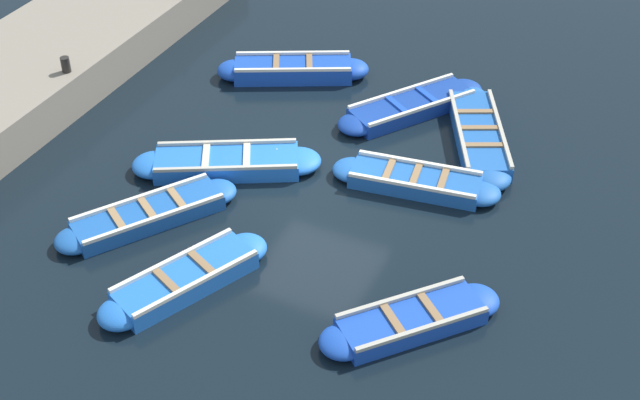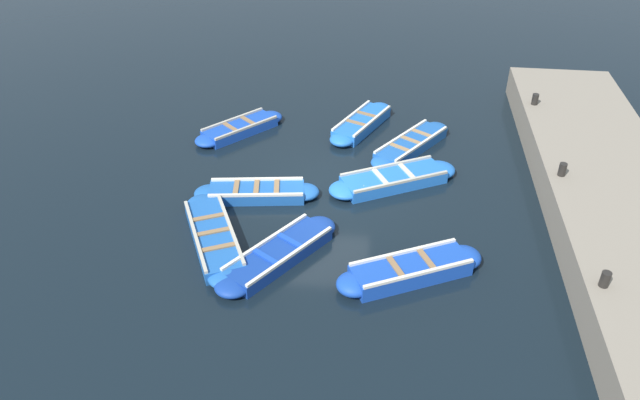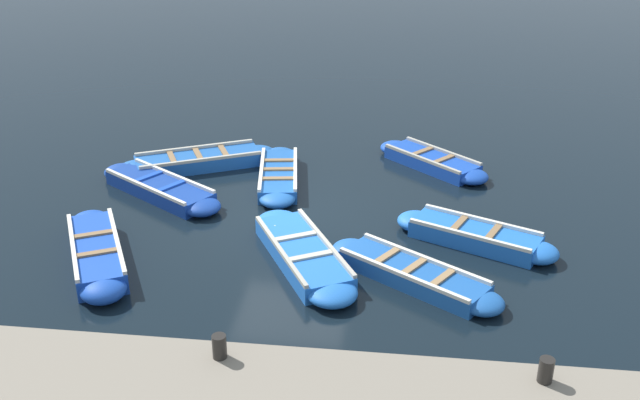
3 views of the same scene
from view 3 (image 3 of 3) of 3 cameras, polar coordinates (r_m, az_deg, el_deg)
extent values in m
plane|color=black|center=(16.23, -2.29, -1.36)|extent=(120.00, 120.00, 0.00)
cube|color=blue|center=(15.43, 11.72, -2.72)|extent=(1.85, 2.69, 0.34)
ellipsoid|color=blue|center=(15.83, 7.38, -1.62)|extent=(1.06, 1.07, 0.34)
ellipsoid|color=blue|center=(15.13, 16.27, -3.87)|extent=(1.06, 1.07, 0.34)
cube|color=silver|center=(15.00, 11.26, -2.64)|extent=(1.12, 2.32, 0.07)
cube|color=silver|center=(15.67, 12.28, -1.48)|extent=(1.12, 2.32, 0.07)
cube|color=olive|center=(15.44, 10.52, -1.78)|extent=(0.75, 0.44, 0.04)
cube|color=olive|center=(15.24, 13.06, -2.42)|extent=(0.75, 0.44, 0.04)
cube|color=blue|center=(14.48, -1.32, -4.15)|extent=(3.07, 2.28, 0.33)
ellipsoid|color=blue|center=(15.70, -3.18, -1.68)|extent=(1.28, 1.27, 0.33)
ellipsoid|color=blue|center=(13.30, 0.90, -7.07)|extent=(1.28, 1.27, 0.33)
cube|color=#B2AD9E|center=(14.25, -3.07, -3.79)|extent=(2.58, 1.44, 0.07)
cube|color=#B2AD9E|center=(14.53, 0.39, -3.14)|extent=(2.58, 1.44, 0.07)
cube|color=beige|center=(14.73, -1.89, -2.78)|extent=(0.54, 0.84, 0.04)
cube|color=beige|center=(14.05, -0.73, -4.28)|extent=(0.54, 0.84, 0.04)
cube|color=#1947B7|center=(15.08, -16.67, -3.90)|extent=(2.89, 2.05, 0.40)
ellipsoid|color=#1947B7|center=(16.32, -17.08, -1.62)|extent=(1.13, 1.11, 0.40)
ellipsoid|color=#1947B7|center=(13.87, -16.18, -6.57)|extent=(1.13, 1.11, 0.40)
cube|color=silver|center=(14.97, -18.32, -3.35)|extent=(2.47, 1.30, 0.07)
cube|color=silver|center=(14.98, -15.24, -2.89)|extent=(2.47, 1.30, 0.07)
cube|color=olive|center=(15.33, -16.89, -2.50)|extent=(0.48, 0.76, 0.04)
cube|color=olive|center=(14.63, -16.64, -3.87)|extent=(0.48, 0.76, 0.04)
cube|color=navy|center=(17.61, -12.11, 0.87)|extent=(2.40, 2.92, 0.32)
ellipsoid|color=navy|center=(18.71, -14.84, 2.08)|extent=(1.18, 1.19, 0.32)
ellipsoid|color=navy|center=(16.56, -9.02, -0.50)|extent=(1.18, 1.19, 0.32)
cube|color=silver|center=(17.31, -13.25, 1.02)|extent=(1.67, 2.40, 0.07)
cube|color=silver|center=(17.76, -11.11, 1.86)|extent=(1.67, 2.40, 0.07)
cube|color=#1947B7|center=(17.84, -12.97, 1.75)|extent=(0.74, 0.57, 0.04)
cube|color=#1947B7|center=(17.23, -11.32, 1.04)|extent=(0.74, 0.57, 0.04)
cube|color=#1E59AD|center=(18.97, -9.24, 2.95)|extent=(2.20, 3.17, 0.33)
ellipsoid|color=#1E59AD|center=(19.25, -4.77, 3.55)|extent=(1.19, 1.21, 0.33)
ellipsoid|color=#1E59AD|center=(18.80, -13.82, 2.32)|extent=(1.19, 1.21, 0.33)
cube|color=#B2AD9E|center=(19.30, -9.53, 3.97)|extent=(1.38, 2.73, 0.07)
cube|color=#B2AD9E|center=(18.49, -9.03, 3.03)|extent=(1.38, 2.73, 0.07)
cube|color=olive|center=(19.00, -7.36, 3.72)|extent=(0.82, 0.49, 0.04)
cube|color=olive|center=(18.90, -9.28, 3.47)|extent=(0.82, 0.49, 0.04)
cube|color=olive|center=(18.81, -11.22, 3.20)|extent=(0.82, 0.49, 0.04)
cube|color=#1947B7|center=(18.93, 8.53, 2.92)|extent=(2.29, 2.41, 0.30)
ellipsoid|color=#1947B7|center=(19.67, 5.82, 3.96)|extent=(1.15, 1.15, 0.30)
ellipsoid|color=#1947B7|center=(18.23, 11.45, 1.78)|extent=(1.15, 1.15, 0.30)
cube|color=#B2AD9E|center=(18.57, 7.76, 3.14)|extent=(1.66, 1.85, 0.07)
cube|color=#B2AD9E|center=(19.14, 9.34, 3.73)|extent=(1.66, 1.85, 0.07)
cube|color=olive|center=(19.07, 7.77, 3.70)|extent=(0.67, 0.62, 0.04)
cube|color=olive|center=(18.66, 9.37, 3.09)|extent=(0.67, 0.62, 0.04)
cube|color=#1E59AD|center=(17.94, -3.17, 1.87)|extent=(2.70, 1.25, 0.30)
ellipsoid|color=#1E59AD|center=(19.14, -3.09, 3.43)|extent=(0.95, 0.93, 0.30)
ellipsoid|color=#1E59AD|center=(16.75, -3.27, 0.09)|extent=(0.95, 0.93, 0.30)
cube|color=silver|center=(17.88, -4.47, 2.40)|extent=(2.54, 0.45, 0.07)
cube|color=silver|center=(17.86, -1.90, 2.43)|extent=(2.54, 0.45, 0.07)
cube|color=olive|center=(18.38, -3.15, 3.05)|extent=(0.25, 0.79, 0.04)
cube|color=olive|center=(17.87, -3.19, 2.37)|extent=(0.25, 0.79, 0.04)
cube|color=olive|center=(17.36, -3.23, 1.66)|extent=(0.25, 0.79, 0.04)
cube|color=#1E59AD|center=(13.95, 7.10, -5.67)|extent=(2.29, 2.85, 0.30)
ellipsoid|color=#1E59AD|center=(14.66, 2.45, -3.82)|extent=(1.09, 1.09, 0.30)
ellipsoid|color=#1E59AD|center=(13.35, 12.24, -7.66)|extent=(1.09, 1.09, 0.30)
cube|color=silver|center=(13.58, 6.24, -5.64)|extent=(1.63, 2.38, 0.07)
cube|color=silver|center=(14.14, 8.00, -4.40)|extent=(1.63, 2.38, 0.07)
cube|color=#9E7A51|center=(14.15, 5.09, -4.27)|extent=(0.69, 0.53, 0.04)
cube|color=#9E7A51|center=(13.86, 7.14, -5.06)|extent=(0.69, 0.53, 0.04)
cube|color=#9E7A51|center=(13.59, 9.27, -5.88)|extent=(0.69, 0.53, 0.04)
cylinder|color=black|center=(10.47, -7.67, -11.00)|extent=(0.20, 0.20, 0.35)
cylinder|color=black|center=(10.40, 16.83, -12.31)|extent=(0.20, 0.20, 0.35)
sphere|color=silver|center=(15.28, -3.44, -2.50)|extent=(0.33, 0.33, 0.33)
camera|label=1|loc=(23.56, 39.74, 29.14)|focal=50.00mm
camera|label=2|loc=(21.29, -51.36, 23.03)|focal=35.00mm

